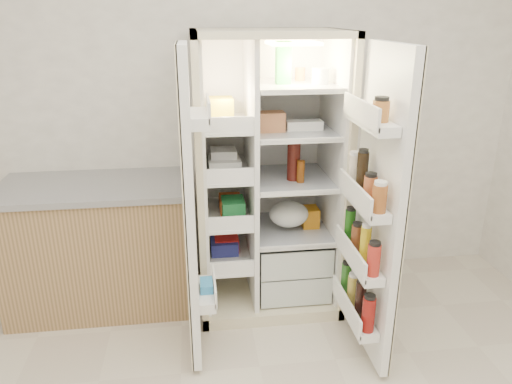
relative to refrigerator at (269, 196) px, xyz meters
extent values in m
cube|color=white|center=(-0.17, 0.35, 0.61)|extent=(4.00, 0.02, 2.70)
cube|color=beige|center=(-0.02, 0.28, 0.16)|extent=(0.92, 0.04, 1.80)
cube|color=beige|center=(-0.46, -0.05, 0.16)|extent=(0.04, 0.70, 1.80)
cube|color=beige|center=(0.42, -0.05, 0.16)|extent=(0.04, 0.70, 1.80)
cube|color=beige|center=(-0.02, -0.05, 1.04)|extent=(0.92, 0.70, 0.04)
cube|color=beige|center=(-0.02, -0.05, -0.70)|extent=(0.92, 0.70, 0.08)
cube|color=white|center=(-0.02, 0.25, 0.18)|extent=(0.84, 0.02, 1.68)
cube|color=white|center=(-0.43, -0.05, 0.18)|extent=(0.02, 0.62, 1.68)
cube|color=white|center=(0.39, -0.05, 0.18)|extent=(0.02, 0.62, 1.68)
cube|color=white|center=(-0.13, -0.05, 0.18)|extent=(0.03, 0.62, 1.68)
cube|color=silver|center=(0.14, -0.07, -0.56)|extent=(0.47, 0.52, 0.19)
cube|color=silver|center=(0.14, -0.07, -0.36)|extent=(0.47, 0.52, 0.19)
cube|color=#FFD18C|center=(0.14, 0.00, 0.98)|extent=(0.30, 0.30, 0.02)
cube|color=white|center=(-0.28, -0.05, -0.39)|extent=(0.28, 0.58, 0.02)
cube|color=white|center=(-0.28, -0.05, -0.09)|extent=(0.28, 0.58, 0.02)
cube|color=white|center=(-0.28, -0.05, 0.21)|extent=(0.28, 0.58, 0.02)
cube|color=white|center=(-0.28, -0.05, 0.51)|extent=(0.28, 0.58, 0.02)
cube|color=silver|center=(0.14, -0.05, -0.22)|extent=(0.49, 0.58, 0.01)
cube|color=silver|center=(0.14, -0.05, 0.14)|extent=(0.49, 0.58, 0.01)
cube|color=silver|center=(0.14, -0.05, 0.46)|extent=(0.49, 0.58, 0.02)
cube|color=silver|center=(0.14, -0.05, 0.74)|extent=(0.49, 0.58, 0.02)
cube|color=red|center=(-0.28, -0.05, -0.33)|extent=(0.16, 0.20, 0.10)
cube|color=#268B44|center=(-0.28, -0.05, -0.02)|extent=(0.14, 0.18, 0.12)
cube|color=white|center=(-0.28, -0.05, 0.25)|extent=(0.20, 0.22, 0.07)
cube|color=gold|center=(-0.28, -0.05, 0.59)|extent=(0.15, 0.16, 0.14)
cube|color=#33389B|center=(-0.28, -0.05, -0.34)|extent=(0.18, 0.20, 0.09)
cube|color=#D65A25|center=(-0.28, -0.05, -0.03)|extent=(0.14, 0.18, 0.10)
cube|color=white|center=(-0.28, -0.05, 0.28)|extent=(0.16, 0.16, 0.12)
sphere|color=orange|center=(0.01, -0.15, -0.62)|extent=(0.07, 0.07, 0.07)
sphere|color=orange|center=(0.10, -0.11, -0.62)|extent=(0.07, 0.07, 0.07)
sphere|color=orange|center=(0.20, -0.15, -0.62)|extent=(0.07, 0.07, 0.07)
sphere|color=orange|center=(0.06, -0.01, -0.62)|extent=(0.07, 0.07, 0.07)
sphere|color=orange|center=(0.16, -0.03, -0.62)|extent=(0.07, 0.07, 0.07)
sphere|color=orange|center=(0.26, -0.07, -0.62)|extent=(0.07, 0.07, 0.07)
sphere|color=orange|center=(-0.02, -0.07, -0.62)|extent=(0.07, 0.07, 0.07)
sphere|color=orange|center=(0.22, -0.01, -0.62)|extent=(0.07, 0.07, 0.07)
ellipsoid|color=#3E7426|center=(0.14, -0.05, -0.34)|extent=(0.26, 0.24, 0.11)
cylinder|color=#46130F|center=(0.14, -0.10, 0.27)|extent=(0.08, 0.08, 0.26)
cylinder|color=#6E340C|center=(0.17, -0.16, 0.22)|extent=(0.05, 0.05, 0.14)
cube|color=#23822B|center=(0.07, -0.05, 0.87)|extent=(0.08, 0.08, 0.25)
cylinder|color=white|center=(0.29, -0.09, 0.79)|extent=(0.10, 0.10, 0.09)
cylinder|color=#BD752B|center=(0.21, 0.08, 0.79)|extent=(0.06, 0.06, 0.08)
cube|color=white|center=(0.20, -0.08, 0.49)|extent=(0.23, 0.09, 0.06)
cube|color=#C0794D|center=(-0.02, -0.10, 0.52)|extent=(0.19, 0.11, 0.12)
ellipsoid|color=silver|center=(0.12, -0.09, -0.13)|extent=(0.26, 0.24, 0.16)
cube|color=orange|center=(0.27, -0.04, -0.15)|extent=(0.11, 0.13, 0.13)
cube|color=white|center=(-0.52, -0.60, 0.16)|extent=(0.05, 0.40, 1.72)
cube|color=beige|center=(-0.54, -0.60, 0.16)|extent=(0.01, 0.40, 1.72)
cube|color=white|center=(-0.45, -0.60, -0.34)|extent=(0.09, 0.32, 0.06)
cube|color=white|center=(-0.45, -0.60, 0.66)|extent=(0.09, 0.32, 0.06)
cube|color=#338CCC|center=(-0.45, -0.60, -0.31)|extent=(0.07, 0.12, 0.10)
cube|color=white|center=(0.48, -0.69, 0.16)|extent=(0.05, 0.58, 1.72)
cube|color=beige|center=(0.51, -0.69, 0.16)|extent=(0.01, 0.58, 1.72)
cube|color=white|center=(0.40, -0.69, -0.48)|extent=(0.11, 0.50, 0.05)
cube|color=white|center=(0.40, -0.69, -0.14)|extent=(0.11, 0.50, 0.05)
cube|color=white|center=(0.40, -0.69, 0.21)|extent=(0.11, 0.50, 0.05)
cube|color=white|center=(0.40, -0.69, 0.64)|extent=(0.11, 0.50, 0.05)
cylinder|color=maroon|center=(0.40, -0.89, -0.36)|extent=(0.07, 0.07, 0.20)
cylinder|color=black|center=(0.40, -0.76, -0.35)|extent=(0.06, 0.06, 0.22)
cylinder|color=#AA9338|center=(0.40, -0.63, -0.37)|extent=(0.06, 0.06, 0.18)
cylinder|color=#296622|center=(0.40, -0.50, -0.36)|extent=(0.06, 0.06, 0.19)
cylinder|color=#AF271D|center=(0.40, -0.89, -0.03)|extent=(0.07, 0.07, 0.17)
cylinder|color=gold|center=(0.40, -0.76, -0.01)|extent=(0.06, 0.06, 0.21)
cylinder|color=brown|center=(0.40, -0.63, -0.04)|extent=(0.07, 0.07, 0.16)
cylinder|color=#1A5413|center=(0.40, -0.50, -0.02)|extent=(0.06, 0.06, 0.20)
cylinder|color=#944E20|center=(0.40, -0.89, 0.30)|extent=(0.07, 0.07, 0.14)
cylinder|color=#9E4D28|center=(0.40, -0.76, 0.30)|extent=(0.07, 0.07, 0.14)
cylinder|color=black|center=(0.40, -0.63, 0.35)|extent=(0.06, 0.06, 0.23)
cylinder|color=beige|center=(0.40, -0.50, 0.32)|extent=(0.06, 0.06, 0.18)
cylinder|color=#A56229|center=(0.40, -0.81, 0.71)|extent=(0.08, 0.08, 0.10)
cube|color=#A88154|center=(-1.14, 0.03, -0.33)|extent=(1.16, 0.60, 0.83)
cube|color=gray|center=(-1.14, 0.03, 0.11)|extent=(1.20, 0.64, 0.04)
camera|label=1|loc=(-0.49, -2.98, 1.14)|focal=34.00mm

